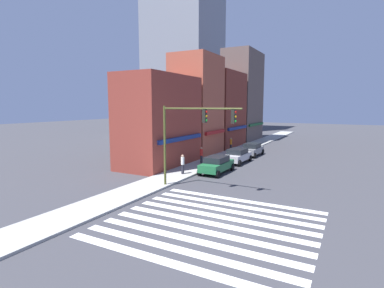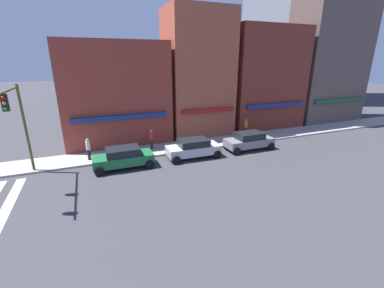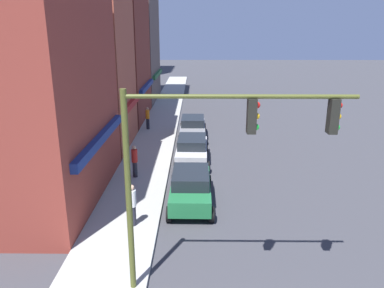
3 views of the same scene
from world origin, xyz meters
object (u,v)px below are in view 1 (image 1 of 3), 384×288
sedan_silver (237,155)px  sedan_grey (252,149)px  pedestrian_orange_vest (231,144)px  pedestrian_white_shirt (183,164)px  sedan_green (217,164)px  traffic_signal (191,129)px  pedestrian_red_jacket (201,155)px

sedan_silver → sedan_grey: (5.46, 0.00, 0.00)m
pedestrian_orange_vest → pedestrian_white_shirt: (-15.56, -1.32, 0.00)m
sedan_green → sedan_silver: size_ratio=0.99×
sedan_silver → pedestrian_orange_vest: size_ratio=2.51×
traffic_signal → pedestrian_orange_vest: bearing=12.4°
sedan_green → pedestrian_white_shirt: (-2.38, 2.32, 0.23)m
sedan_grey → traffic_signal: bearing=-177.6°
traffic_signal → pedestrian_orange_vest: (19.38, 4.25, -3.56)m
traffic_signal → pedestrian_white_shirt: size_ratio=3.56×
traffic_signal → sedan_green: 7.29m
traffic_signal → sedan_grey: 17.76m
sedan_silver → pedestrian_orange_vest: pedestrian_orange_vest is taller
sedan_green → sedan_grey: size_ratio=1.00×
sedan_silver → sedan_grey: same height
sedan_grey → pedestrian_red_jacket: size_ratio=2.49×
pedestrian_red_jacket → sedan_green: bearing=136.9°
sedan_green → traffic_signal: bearing=-173.8°
traffic_signal → pedestrian_red_jacket: (9.08, 3.67, -3.56)m
pedestrian_white_shirt → sedan_green: bearing=-47.2°
traffic_signal → sedan_green: traffic_signal is taller
sedan_grey → pedestrian_orange_vest: size_ratio=2.49×
sedan_grey → pedestrian_white_shirt: pedestrian_white_shirt is taller
traffic_signal → sedan_green: size_ratio=1.43×
sedan_silver → pedestrian_white_shirt: 8.40m
traffic_signal → sedan_grey: traffic_signal is taller
sedan_grey → pedestrian_white_shirt: (-13.53, 2.32, 0.23)m
traffic_signal → sedan_silver: size_ratio=1.42×
pedestrian_white_shirt → traffic_signal: bearing=-145.5°
sedan_green → pedestrian_orange_vest: (13.18, 3.63, 0.23)m
pedestrian_red_jacket → pedestrian_orange_vest: bearing=-86.5°
pedestrian_red_jacket → pedestrian_white_shirt: bearing=98.3°
traffic_signal → pedestrian_orange_vest: traffic_signal is taller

